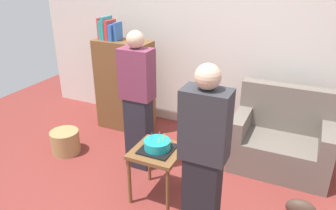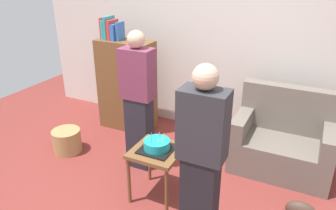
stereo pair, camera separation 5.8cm
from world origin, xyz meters
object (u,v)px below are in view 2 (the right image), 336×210
object	(u,v)px
birthday_cake	(157,145)
wicker_basket	(67,141)
bookshelf	(126,84)
person_blowing_candles	(139,102)
couch	(283,142)
side_table	(157,157)
person_holding_cake	(201,163)

from	to	relation	value
birthday_cake	wicker_basket	bearing A→B (deg)	169.42
bookshelf	person_blowing_candles	bearing A→B (deg)	-49.32
birthday_cake	wicker_basket	xyz separation A→B (m)	(-1.47, 0.27, -0.47)
bookshelf	birthday_cake	distance (m)	1.67
birthday_cake	wicker_basket	world-z (taller)	birthday_cake
couch	person_blowing_candles	xyz separation A→B (m)	(-1.52, -0.69, 0.49)
couch	side_table	bearing A→B (deg)	-133.70
birthday_cake	person_holding_cake	distance (m)	0.76
bookshelf	person_holding_cake	world-z (taller)	person_holding_cake
side_table	person_blowing_candles	bearing A→B (deg)	136.77
wicker_basket	side_table	bearing A→B (deg)	-10.58
birthday_cake	person_blowing_candles	world-z (taller)	person_blowing_candles
wicker_basket	birthday_cake	bearing A→B (deg)	-10.58
side_table	person_holding_cake	size ratio (longest dim) A/B	0.35
birthday_cake	person_holding_cake	bearing A→B (deg)	-33.32
person_blowing_candles	bookshelf	bearing A→B (deg)	152.48
birthday_cake	person_blowing_candles	xyz separation A→B (m)	(-0.45, 0.43, 0.22)
couch	birthday_cake	size ratio (longest dim) A/B	3.44
bookshelf	couch	bearing A→B (deg)	-2.74
bookshelf	wicker_basket	xyz separation A→B (m)	(-0.33, -0.95, -0.53)
person_holding_cake	couch	bearing A→B (deg)	-100.48
couch	birthday_cake	world-z (taller)	couch
birthday_cake	person_blowing_candles	bearing A→B (deg)	136.77
couch	person_blowing_candles	bearing A→B (deg)	-155.62
person_blowing_candles	person_holding_cake	size ratio (longest dim) A/B	1.00
person_blowing_candles	wicker_basket	size ratio (longest dim) A/B	4.53
couch	side_table	world-z (taller)	couch
side_table	person_blowing_candles	world-z (taller)	person_blowing_candles
couch	bookshelf	bearing A→B (deg)	177.26
side_table	person_blowing_candles	xyz separation A→B (m)	(-0.45, 0.43, 0.35)
side_table	bookshelf	bearing A→B (deg)	132.95
birthday_cake	side_table	bearing A→B (deg)	18.16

